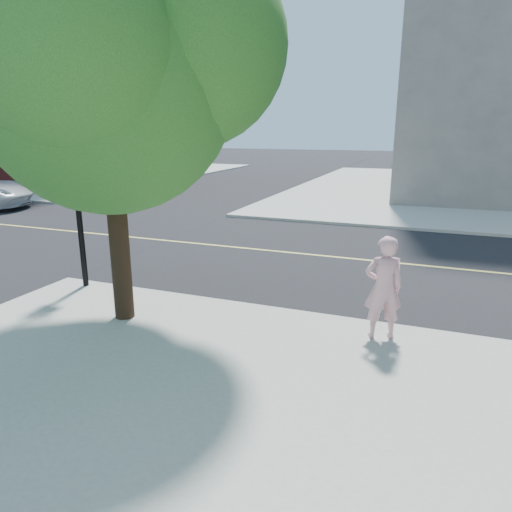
% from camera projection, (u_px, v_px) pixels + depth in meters
% --- Properties ---
extents(ground, '(140.00, 140.00, 0.00)m').
position_uv_depth(ground, '(103.00, 287.00, 10.81)').
color(ground, black).
rests_on(ground, ground).
extents(road_ew, '(140.00, 9.00, 0.01)m').
position_uv_depth(road_ew, '(195.00, 244.00, 14.85)').
color(road_ew, black).
rests_on(road_ew, ground).
extents(sidewalk_nw, '(26.00, 25.00, 0.12)m').
position_uv_depth(sidewalk_nw, '(45.00, 172.00, 38.13)').
color(sidewalk_nw, '#A3A499').
rests_on(sidewalk_nw, ground).
extents(church, '(15.20, 12.00, 14.40)m').
position_uv_depth(church, '(28.00, 73.00, 32.05)').
color(church, maroon).
rests_on(church, sidewalk_nw).
extents(man_on_phone, '(0.75, 0.62, 1.77)m').
position_uv_depth(man_on_phone, '(383.00, 288.00, 7.74)').
color(man_on_phone, '#DEA1AA').
rests_on(man_on_phone, sidewalk_se).
extents(street_tree, '(5.45, 4.96, 7.24)m').
position_uv_depth(street_tree, '(110.00, 49.00, 7.55)').
color(street_tree, black).
rests_on(street_tree, sidewalk_se).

